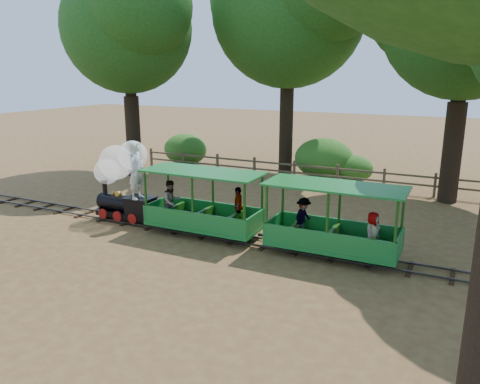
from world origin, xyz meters
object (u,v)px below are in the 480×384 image
at_px(carriage_front, 201,209).
at_px(carriage_rear, 332,229).
at_px(locomotive, 122,174).
at_px(fence, 315,172).

height_order(carriage_front, carriage_rear, same).
bearing_deg(locomotive, carriage_front, -1.39).
relative_size(locomotive, carriage_rear, 0.77).
height_order(locomotive, carriage_rear, locomotive).
bearing_deg(carriage_rear, carriage_front, -179.54).
xyz_separation_m(carriage_front, carriage_rear, (4.10, 0.03, -0.03)).
bearing_deg(fence, locomotive, -118.21).
xyz_separation_m(locomotive, carriage_rear, (7.18, -0.04, -0.82)).
bearing_deg(carriage_rear, fence, 110.01).
bearing_deg(locomotive, fence, 61.79).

